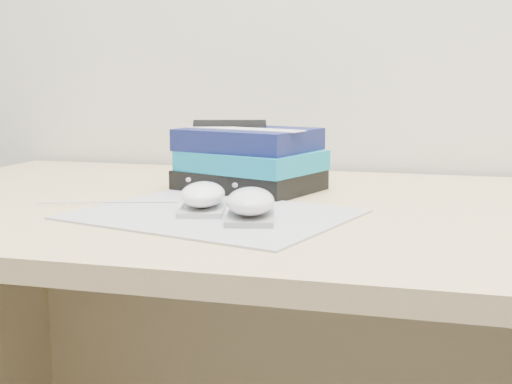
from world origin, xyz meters
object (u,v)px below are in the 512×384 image
(mouse_front, at_px, (250,204))
(book_stack, at_px, (250,160))
(pouch, at_px, (230,154))
(mouse_rear, at_px, (203,197))
(desk, at_px, (356,340))

(mouse_front, relative_size, book_stack, 0.49)
(book_stack, height_order, pouch, pouch)
(mouse_front, distance_m, book_stack, 0.27)
(mouse_rear, bearing_deg, desk, 38.82)
(book_stack, relative_size, pouch, 1.78)
(desk, relative_size, book_stack, 6.04)
(mouse_rear, bearing_deg, mouse_front, -25.17)
(mouse_front, bearing_deg, mouse_rear, 154.83)
(desk, distance_m, mouse_rear, 0.37)
(book_stack, bearing_deg, mouse_rear, -92.44)
(mouse_rear, xyz_separation_m, mouse_front, (0.08, -0.04, 0.00))
(mouse_front, xyz_separation_m, pouch, (-0.12, 0.30, 0.03))
(mouse_rear, relative_size, book_stack, 0.48)
(mouse_front, bearing_deg, book_stack, 105.86)
(book_stack, bearing_deg, mouse_front, -74.14)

